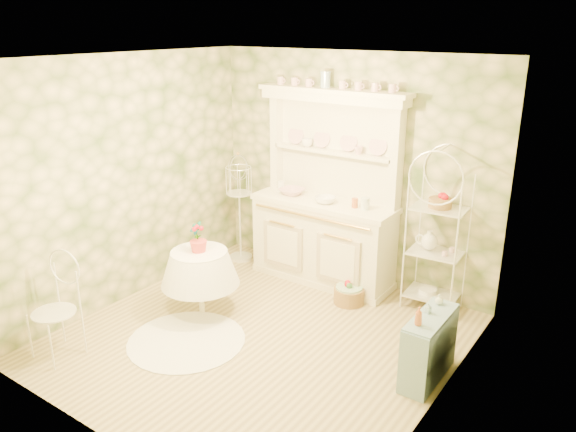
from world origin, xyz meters
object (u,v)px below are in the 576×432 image
Objects in this scene: bakers_rack at (437,232)px; kitchen_dresser at (324,190)px; round_table at (201,283)px; cafe_chair at (54,314)px; side_shelf at (429,346)px; birdcage_stand at (240,208)px; floor_basket at (349,294)px.

kitchen_dresser is at bearing 179.78° from bakers_rack.
round_table is 1.49m from cafe_chair.
side_shelf is 1.05× the size of round_table.
birdcage_stand is 1.91m from floor_basket.
bakers_rack is 2.58m from round_table.
birdcage_stand is (-1.22, -0.08, -0.43)m from kitchen_dresser.
cafe_chair is at bearing -110.88° from round_table.
kitchen_dresser is at bearing 54.67° from cafe_chair.
cafe_chair is (-1.17, -2.84, -0.71)m from kitchen_dresser.
cafe_chair is at bearing -124.93° from floor_basket.
cafe_chair reaches higher than floor_basket.
side_shelf is at bearing -74.18° from bakers_rack.
round_table is at bearing -137.70° from floor_basket.
side_shelf is 0.84× the size of cafe_chair.
side_shelf is (1.82, -1.19, -0.83)m from kitchen_dresser.
bakers_rack is at bearing 37.60° from round_table.
birdcage_stand is at bearing 179.81° from bakers_rack.
kitchen_dresser is 1.60× the size of birdcage_stand.
round_table is at bearing 56.15° from cafe_chair.
cafe_chair is (-0.53, -1.39, 0.09)m from round_table.
kitchen_dresser is 3.16m from cafe_chair.
bakers_rack reaches higher than floor_basket.
cafe_chair is (-2.99, -1.65, 0.12)m from side_shelf.
birdcage_stand reaches higher than side_shelf.
birdcage_stand reaches higher than round_table.
birdcage_stand is (-0.58, 1.37, 0.36)m from round_table.
side_shelf is 1.52m from floor_basket.
kitchen_dresser is 2.62× the size of cafe_chair.
round_table reaches higher than floor_basket.
round_table is (-0.64, -1.45, -0.79)m from kitchen_dresser.
side_shelf reaches higher than floor_basket.
side_shelf is 2.47m from round_table.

